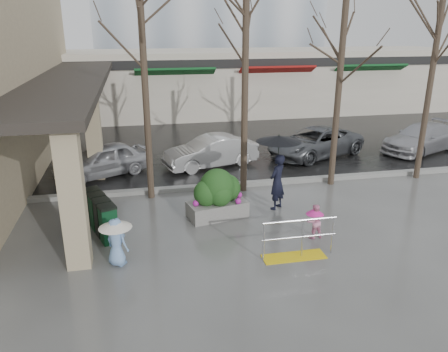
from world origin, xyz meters
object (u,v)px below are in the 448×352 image
object	(u,v)px
tree_midwest	(246,34)
tree_mideast	(342,46)
car_a	(102,160)
tree_east	(439,29)
planter	(217,194)
car_b	(211,152)
news_boxes	(101,214)
car_d	(422,138)
child_pink	(314,219)
woman	(278,164)
tree_west	(142,40)
handrail	(297,243)
child_blue	(116,237)
car_c	(315,142)

from	to	relation	value
tree_midwest	tree_mideast	xyz separation A→B (m)	(3.30, -0.00, -0.37)
car_a	tree_east	bearing A→B (deg)	51.34
planter	car_b	size ratio (longest dim) A/B	0.49
news_boxes	car_a	world-z (taller)	car_a
tree_midwest	car_d	bearing A→B (deg)	19.43
child_pink	planter	bearing A→B (deg)	-46.48
woman	planter	distance (m)	2.09
child_pink	car_d	world-z (taller)	car_d
car_d	tree_east	bearing A→B (deg)	-59.39
tree_west	tree_midwest	size ratio (longest dim) A/B	0.97
car_b	child_pink	bearing A→B (deg)	-1.78
car_a	handrail	bearing A→B (deg)	8.25
planter	car_a	distance (m)	5.85
handrail	car_d	size ratio (longest dim) A/B	0.44
tree_west	child_blue	distance (m)	6.17
tree_midwest	child_pink	xyz separation A→B (m)	(0.99, -3.91, -4.69)
news_boxes	car_a	xyz separation A→B (m)	(-0.21, 4.98, 0.10)
woman	child_blue	xyz separation A→B (m)	(-4.83, -2.51, -0.72)
news_boxes	car_d	distance (m)	14.99
handrail	car_c	distance (m)	9.21
car_c	woman	bearing A→B (deg)	-57.09
planter	tree_east	bearing A→B (deg)	13.84
tree_mideast	car_c	bearing A→B (deg)	76.79
woman	car_b	bearing A→B (deg)	-116.91
tree_west	tree_midwest	world-z (taller)	tree_midwest
tree_midwest	car_d	distance (m)	10.80
handrail	news_boxes	world-z (taller)	news_boxes
news_boxes	tree_east	bearing A→B (deg)	-7.62
child_pink	news_boxes	xyz separation A→B (m)	(-5.68, 1.54, -0.02)
car_b	car_d	world-z (taller)	same
tree_west	news_boxes	xyz separation A→B (m)	(-1.49, -2.36, -4.55)
tree_mideast	child_blue	xyz separation A→B (m)	(-7.50, -4.27, -4.12)
handrail	tree_mideast	distance (m)	7.28
tree_mideast	woman	size ratio (longest dim) A/B	2.70
handrail	tree_east	distance (m)	9.60
tree_midwest	tree_mideast	bearing A→B (deg)	-0.00
child_blue	car_b	xyz separation A→B (m)	(3.56, 7.20, -0.11)
tree_east	car_c	bearing A→B (deg)	127.34
tree_midwest	car_b	xyz separation A→B (m)	(-0.64, 2.93, -4.60)
tree_mideast	child_pink	distance (m)	6.26
car_c	car_a	bearing A→B (deg)	-107.86
car_a	tree_mideast	bearing A→B (deg)	46.25
planter	car_a	world-z (taller)	planter
tree_midwest	woman	xyz separation A→B (m)	(0.63, -1.76, -3.77)
car_c	tree_midwest	bearing A→B (deg)	-73.13
tree_east	news_boxes	distance (m)	12.69
tree_west	car_d	world-z (taller)	tree_west
planter	child_pink	bearing A→B (deg)	-39.64
tree_west	tree_mideast	xyz separation A→B (m)	(6.50, 0.00, -0.22)
tree_west	child_pink	size ratio (longest dim) A/B	6.99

